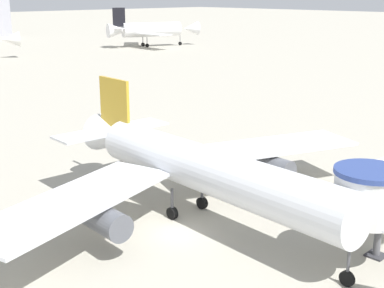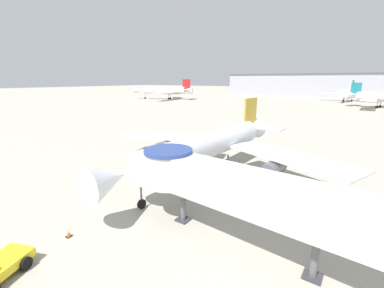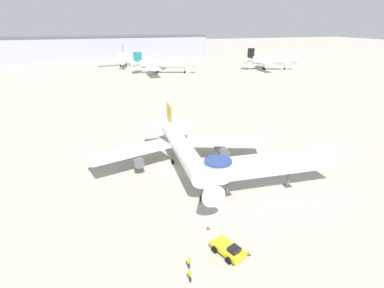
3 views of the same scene
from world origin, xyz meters
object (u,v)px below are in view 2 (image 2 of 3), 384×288
(main_airplane, at_px, (211,145))
(jet_bridge, at_px, (249,192))
(traffic_cone_near_nose, at_px, (68,233))
(background_jet_red_tail, at_px, (165,91))
(background_jet_green_tail, at_px, (348,92))

(main_airplane, height_order, jet_bridge, main_airplane)
(traffic_cone_near_nose, bearing_deg, jet_bridge, 29.20)
(main_airplane, height_order, background_jet_red_tail, background_jet_red_tail)
(traffic_cone_near_nose, height_order, background_jet_red_tail, background_jet_red_tail)
(background_jet_green_tail, distance_m, background_jet_red_tail, 102.38)
(jet_bridge, height_order, background_jet_red_tail, background_jet_red_tail)
(traffic_cone_near_nose, relative_size, background_jet_green_tail, 0.02)
(jet_bridge, bearing_deg, background_jet_red_tail, 136.84)
(jet_bridge, xyz_separation_m, background_jet_green_tail, (-5.59, 148.99, 0.65))
(traffic_cone_near_nose, distance_m, background_jet_red_tail, 142.20)
(main_airplane, height_order, traffic_cone_near_nose, main_airplane)
(background_jet_green_tail, xyz_separation_m, background_jet_red_tail, (-92.91, -43.00, 0.18))
(jet_bridge, distance_m, background_jet_green_tail, 149.09)
(jet_bridge, bearing_deg, background_jet_green_tail, 96.09)
(background_jet_green_tail, bearing_deg, background_jet_red_tail, -147.12)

